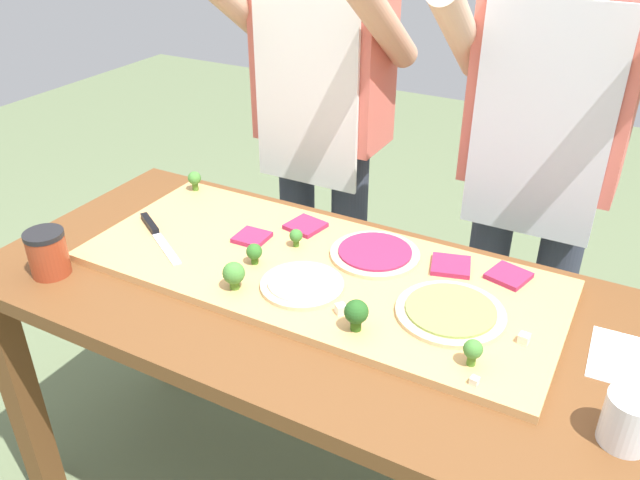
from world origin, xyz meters
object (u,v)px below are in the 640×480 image
(cheese_crumble_a, at_px, (524,338))
(broccoli_floret_front_left, at_px, (254,252))
(prep_table, at_px, (307,329))
(pizza_whole_white_garlic, at_px, (301,284))
(broccoli_floret_back_mid, at_px, (234,274))
(pizza_whole_pesto_green, at_px, (450,312))
(flour_cup, at_px, (628,422))
(pizza_whole_beet_magenta, at_px, (375,253))
(cheese_crumble_b, at_px, (341,309))
(recipe_note, at_px, (625,359))
(broccoli_floret_front_mid, at_px, (356,313))
(pizza_slice_far_left, at_px, (252,237))
(sauce_jar, at_px, (48,253))
(broccoli_floret_back_left, at_px, (296,236))
(pizza_slice_near_right, at_px, (306,226))
(cook_right, at_px, (542,148))
(cheese_crumble_c, at_px, (474,381))
(cook_left, at_px, (322,110))
(pizza_slice_near_left, at_px, (451,266))
(broccoli_floret_front_right, at_px, (473,350))
(pizza_slice_far_right, at_px, (509,276))
(broccoli_floret_center_right, at_px, (195,179))
(chefs_knife, at_px, (155,231))

(cheese_crumble_a, bearing_deg, broccoli_floret_front_left, -179.41)
(prep_table, height_order, cheese_crumble_a, cheese_crumble_a)
(pizza_whole_white_garlic, distance_m, broccoli_floret_back_mid, 0.15)
(pizza_whole_pesto_green, bearing_deg, flour_cup, -26.08)
(pizza_whole_beet_magenta, distance_m, cheese_crumble_a, 0.43)
(cheese_crumble_b, height_order, recipe_note, cheese_crumble_b)
(broccoli_floret_front_mid, xyz_separation_m, cheese_crumble_a, (0.32, 0.12, -0.03))
(pizza_whole_pesto_green, bearing_deg, pizza_slice_far_left, 173.12)
(pizza_whole_white_garlic, xyz_separation_m, sauce_jar, (-0.57, -0.21, 0.03))
(pizza_whole_pesto_green, height_order, cheese_crumble_b, cheese_crumble_b)
(broccoli_floret_back_mid, bearing_deg, pizza_whole_white_garlic, 30.72)
(pizza_whole_beet_magenta, bearing_deg, broccoli_floret_back_left, -165.12)
(pizza_slice_far_left, bearing_deg, broccoli_floret_front_left, -52.90)
(pizza_whole_white_garlic, height_order, pizza_slice_near_right, pizza_whole_white_garlic)
(pizza_whole_pesto_green, bearing_deg, cook_right, 86.11)
(recipe_note, bearing_deg, flour_cup, -85.03)
(pizza_slice_near_right, bearing_deg, prep_table, -59.69)
(cheese_crumble_c, height_order, cook_left, cook_left)
(prep_table, xyz_separation_m, pizza_slice_near_left, (0.27, 0.22, 0.14))
(broccoli_floret_front_right, xyz_separation_m, flour_cup, (0.28, -0.04, -0.01))
(prep_table, xyz_separation_m, broccoli_floret_back_left, (-0.10, 0.13, 0.16))
(pizza_slice_far_right, bearing_deg, pizza_whole_pesto_green, -109.90)
(pizza_slice_far_right, relative_size, broccoli_floret_front_left, 1.62)
(broccoli_floret_center_right, bearing_deg, cook_right, 21.34)
(pizza_whole_white_garlic, xyz_separation_m, pizza_whole_beet_magenta, (0.09, 0.20, 0.00))
(broccoli_floret_front_mid, height_order, cheese_crumble_b, broccoli_floret_front_mid)
(pizza_slice_far_left, height_order, broccoli_floret_center_right, broccoli_floret_center_right)
(chefs_knife, height_order, cook_right, cook_right)
(pizza_slice_far_left, relative_size, sauce_jar, 0.71)
(pizza_slice_far_left, height_order, cook_left, cook_left)
(pizza_whole_beet_magenta, bearing_deg, pizza_slice_near_right, 169.14)
(broccoli_floret_back_left, height_order, broccoli_floret_back_mid, broccoli_floret_back_mid)
(broccoli_floret_front_right, bearing_deg, cheese_crumble_b, 174.51)
(broccoli_floret_center_right, bearing_deg, broccoli_floret_front_left, -34.17)
(chefs_knife, height_order, cheese_crumble_a, cheese_crumble_a)
(pizza_slice_far_right, distance_m, sauce_jar, 1.09)
(broccoli_floret_front_mid, distance_m, broccoli_floret_back_left, 0.37)
(prep_table, bearing_deg, pizza_whole_beet_magenta, 63.76)
(pizza_slice_near_left, relative_size, cheese_crumble_a, 4.47)
(cheese_crumble_a, bearing_deg, broccoli_floret_front_mid, -158.77)
(broccoli_floret_front_right, bearing_deg, broccoli_floret_front_left, 169.23)
(pizza_slice_near_left, height_order, broccoli_floret_center_right, broccoli_floret_center_right)
(pizza_whole_beet_magenta, relative_size, broccoli_floret_front_right, 3.90)
(prep_table, relative_size, broccoli_floret_front_right, 27.71)
(pizza_whole_beet_magenta, bearing_deg, broccoli_floret_back_mid, -128.35)
(cheese_crumble_c, distance_m, recipe_note, 0.34)
(broccoli_floret_back_mid, bearing_deg, broccoli_floret_center_right, 137.32)
(cheese_crumble_c, bearing_deg, chefs_knife, 170.09)
(cheese_crumble_b, height_order, cheese_crumble_c, cheese_crumble_b)
(broccoli_floret_front_mid, bearing_deg, pizza_slice_near_right, 133.03)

